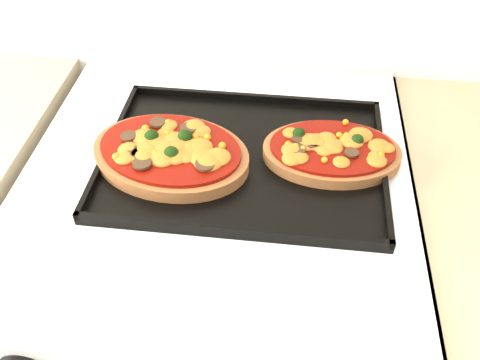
% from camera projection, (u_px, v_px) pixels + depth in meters
% --- Properties ---
extents(stove, '(0.60, 0.60, 0.91)m').
position_uv_depth(stove, '(224.00, 326.00, 1.13)').
color(stove, silver).
rests_on(stove, floor).
extents(baking_tray, '(0.43, 0.32, 0.02)m').
position_uv_depth(baking_tray, '(244.00, 157.00, 0.82)').
color(baking_tray, black).
rests_on(baking_tray, stove).
extents(pizza_left, '(0.27, 0.22, 0.04)m').
position_uv_depth(pizza_left, '(171.00, 152.00, 0.80)').
color(pizza_left, '#9A5E35').
rests_on(pizza_left, baking_tray).
extents(pizza_right, '(0.21, 0.15, 0.03)m').
position_uv_depth(pizza_right, '(332.00, 150.00, 0.81)').
color(pizza_right, '#9A5E35').
rests_on(pizza_right, baking_tray).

